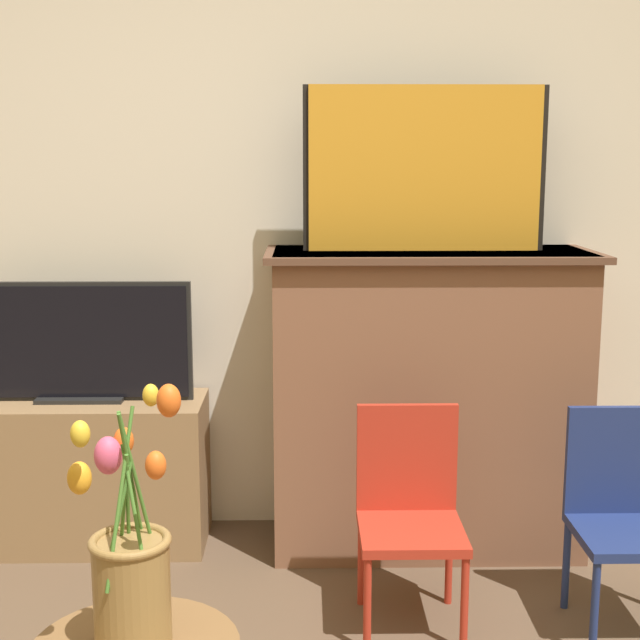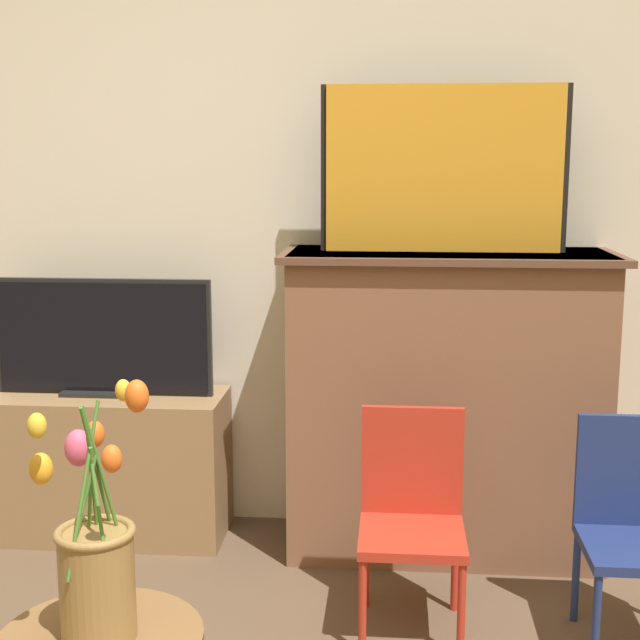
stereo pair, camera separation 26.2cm
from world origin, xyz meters
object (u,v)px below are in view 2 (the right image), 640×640
Objects in this scene: chair_blue at (634,521)px; vase_tulips at (96,561)px; tv_monitor at (103,339)px; chair_red at (412,509)px; painting at (444,169)px.

vase_tulips reaches higher than chair_blue.
tv_monitor is 1.22× the size of chair_blue.
chair_red is (1.16, -0.58, -0.40)m from tv_monitor.
painting reaches higher than chair_blue.
painting is 1.41m from tv_monitor.
chair_blue is at bearing -18.73° from tv_monitor.
tv_monitor is at bearing 153.34° from chair_red.
painting is 1.28× the size of chair_red.
vase_tulips reaches higher than chair_red.
vase_tulips is at bearing -72.44° from tv_monitor.
painting is 1.85m from vase_tulips.
painting is at bearing -0.85° from tv_monitor.
chair_blue is 1.62m from vase_tulips.
chair_blue is 1.23× the size of vase_tulips.
painting is at bearing 133.18° from chair_blue.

